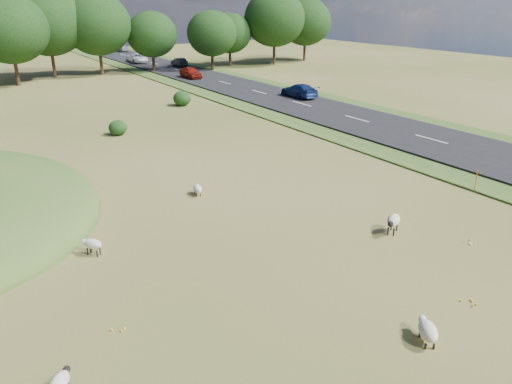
% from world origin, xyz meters
% --- Properties ---
extents(ground, '(160.00, 160.00, 0.00)m').
position_xyz_m(ground, '(0.00, 20.00, 0.00)').
color(ground, '#45591B').
rests_on(ground, ground).
extents(road, '(8.00, 150.00, 0.25)m').
position_xyz_m(road, '(20.00, 30.00, 0.12)').
color(road, black).
rests_on(road, ground).
extents(treeline, '(96.28, 14.66, 11.70)m').
position_xyz_m(treeline, '(-1.06, 55.44, 6.57)').
color(treeline, black).
rests_on(treeline, ground).
extents(shrubs, '(25.58, 9.66, 1.47)m').
position_xyz_m(shrubs, '(1.08, 27.81, 0.67)').
color(shrubs, black).
rests_on(shrubs, ground).
extents(marker_post, '(0.06, 0.06, 1.20)m').
position_xyz_m(marker_post, '(13.82, -0.16, 0.60)').
color(marker_post, '#D8590C').
rests_on(marker_post, ground).
extents(sheep_0, '(0.63, 1.06, 0.59)m').
position_xyz_m(sheep_0, '(0.43, 7.49, 0.37)').
color(sheep_0, '#BFB49E').
rests_on(sheep_0, ground).
extents(sheep_1, '(0.86, 1.01, 0.74)m').
position_xyz_m(sheep_1, '(-9.19, -4.02, 0.51)').
color(sheep_1, '#BFB49E').
rests_on(sheep_1, ground).
extents(sheep_2, '(0.99, 1.24, 0.71)m').
position_xyz_m(sheep_2, '(0.95, -7.65, 0.44)').
color(sheep_2, '#BFB49E').
rests_on(sheep_2, ground).
extents(sheep_3, '(0.85, 0.98, 0.72)m').
position_xyz_m(sheep_3, '(-6.27, 3.63, 0.50)').
color(sheep_3, '#BFB49E').
rests_on(sheep_3, ground).
extents(sheep_4, '(1.27, 0.98, 0.90)m').
position_xyz_m(sheep_4, '(5.87, -1.55, 0.63)').
color(sheep_4, '#BFB49E').
rests_on(sheep_4, ground).
extents(car_0, '(1.97, 4.85, 1.41)m').
position_xyz_m(car_0, '(21.90, 27.05, 0.95)').
color(car_0, navy).
rests_on(car_0, road).
extents(car_2, '(1.34, 3.85, 1.27)m').
position_xyz_m(car_2, '(21.90, 58.24, 0.88)').
color(car_2, black).
rests_on(car_2, road).
extents(car_3, '(1.80, 4.43, 1.29)m').
position_xyz_m(car_3, '(21.90, 86.46, 0.89)').
color(car_3, '#929599').
rests_on(car_3, road).
extents(car_4, '(1.70, 4.24, 1.44)m').
position_xyz_m(car_4, '(18.10, 45.96, 0.97)').
color(car_4, maroon).
rests_on(car_4, road).
extents(car_5, '(2.34, 5.08, 1.41)m').
position_xyz_m(car_5, '(18.10, 66.65, 0.96)').
color(car_5, white).
rests_on(car_5, road).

